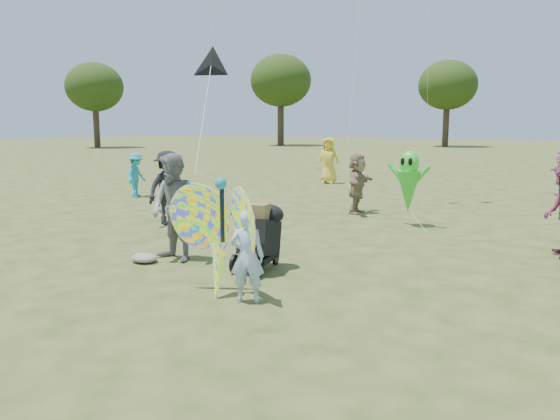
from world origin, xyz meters
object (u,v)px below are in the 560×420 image
(child_girl, at_px, (247,256))
(alien_kite, at_px, (409,184))
(crowd_d, at_px, (357,183))
(crowd_b, at_px, (168,188))
(crowd_g, at_px, (329,160))
(adult_man, at_px, (174,208))
(butterfly_kite, at_px, (220,236))
(jogging_stroller, at_px, (261,233))
(crowd_i, at_px, (136,175))

(child_girl, distance_m, alien_kite, 6.42)
(child_girl, bearing_deg, crowd_d, -103.15)
(crowd_b, xyz_separation_m, crowd_g, (-1.36, 10.00, 0.05))
(adult_man, xyz_separation_m, crowd_d, (0.29, 6.34, -0.13))
(crowd_b, height_order, butterfly_kite, crowd_b)
(child_girl, distance_m, adult_man, 2.62)
(child_girl, bearing_deg, alien_kite, -116.25)
(crowd_d, height_order, crowd_g, crowd_g)
(jogging_stroller, bearing_deg, alien_kite, 68.76)
(adult_man, height_order, crowd_i, adult_man)
(butterfly_kite, height_order, alien_kite, alien_kite)
(adult_man, bearing_deg, crowd_d, 93.74)
(crowd_g, bearing_deg, jogging_stroller, -79.92)
(butterfly_kite, bearing_deg, crowd_i, 144.91)
(crowd_g, bearing_deg, butterfly_kite, -81.03)
(adult_man, height_order, crowd_g, adult_man)
(crowd_b, distance_m, crowd_d, 4.90)
(crowd_b, height_order, jogging_stroller, crowd_b)
(child_girl, height_order, alien_kite, alien_kite)
(alien_kite, bearing_deg, adult_man, -111.20)
(adult_man, xyz_separation_m, crowd_g, (-3.99, 12.40, -0.02))
(jogging_stroller, bearing_deg, crowd_i, 134.71)
(crowd_b, distance_m, alien_kite, 5.56)
(butterfly_kite, bearing_deg, crowd_b, 142.99)
(butterfly_kite, xyz_separation_m, alien_kite, (0.18, 6.37, 0.14))
(crowd_b, bearing_deg, adult_man, -126.57)
(crowd_b, relative_size, crowd_d, 1.09)
(adult_man, xyz_separation_m, alien_kite, (2.08, 5.36, 0.05))
(crowd_d, height_order, jogging_stroller, crowd_d)
(child_girl, height_order, jogging_stroller, child_girl)
(crowd_d, bearing_deg, jogging_stroller, -177.72)
(crowd_d, height_order, alien_kite, alien_kite)
(jogging_stroller, bearing_deg, adult_man, 177.04)
(crowd_g, relative_size, crowd_i, 1.28)
(crowd_g, relative_size, jogging_stroller, 1.63)
(adult_man, distance_m, crowd_i, 8.86)
(crowd_i, xyz_separation_m, butterfly_kite, (9.00, -6.32, 0.13))
(crowd_i, relative_size, butterfly_kite, 0.77)
(crowd_g, distance_m, crowd_i, 7.75)
(crowd_b, bearing_deg, crowd_g, 13.59)
(child_girl, relative_size, crowd_i, 0.87)
(adult_man, bearing_deg, jogging_stroller, 18.99)
(child_girl, distance_m, butterfly_kite, 0.53)
(child_girl, xyz_separation_m, crowd_d, (-2.09, 7.38, 0.18))
(crowd_d, xyz_separation_m, jogging_stroller, (1.29, -5.98, -0.18))
(crowd_i, xyz_separation_m, alien_kite, (9.17, 0.05, 0.26))
(crowd_i, bearing_deg, butterfly_kite, -143.28)
(child_girl, distance_m, crowd_d, 7.67)
(adult_man, bearing_deg, crowd_g, 114.22)
(crowd_b, xyz_separation_m, jogging_stroller, (4.21, -2.05, -0.25))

